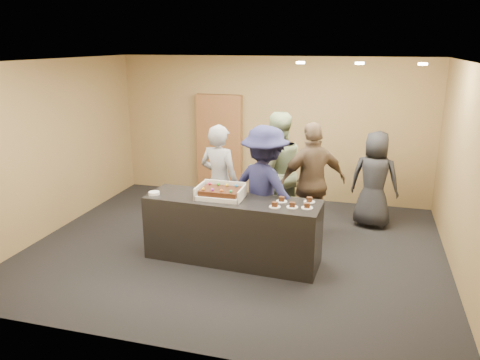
% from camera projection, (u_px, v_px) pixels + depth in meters
% --- Properties ---
extents(room, '(6.04, 6.00, 2.70)m').
position_uv_depth(room, '(235.00, 159.00, 6.61)').
color(room, black).
rests_on(room, ground).
extents(serving_counter, '(2.43, 0.82, 0.90)m').
position_uv_depth(serving_counter, '(232.00, 230.00, 6.47)').
color(serving_counter, black).
rests_on(serving_counter, floor).
extents(storage_cabinet, '(0.90, 0.15, 1.98)m').
position_uv_depth(storage_cabinet, '(219.00, 145.00, 9.20)').
color(storage_cabinet, brown).
rests_on(storage_cabinet, floor).
extents(cake_box, '(0.62, 0.43, 0.18)m').
position_uv_depth(cake_box, '(221.00, 194.00, 6.39)').
color(cake_box, white).
rests_on(cake_box, serving_counter).
extents(sheet_cake, '(0.53, 0.37, 0.11)m').
position_uv_depth(sheet_cake, '(221.00, 191.00, 6.36)').
color(sheet_cake, '#381B0C').
rests_on(sheet_cake, cake_box).
extents(plate_stack, '(0.15, 0.15, 0.04)m').
position_uv_depth(plate_stack, '(154.00, 193.00, 6.52)').
color(plate_stack, white).
rests_on(plate_stack, serving_counter).
extents(slice_a, '(0.15, 0.15, 0.07)m').
position_uv_depth(slice_a, '(275.00, 205.00, 6.02)').
color(slice_a, white).
rests_on(slice_a, serving_counter).
extents(slice_b, '(0.15, 0.15, 0.07)m').
position_uv_depth(slice_b, '(282.00, 200.00, 6.23)').
color(slice_b, white).
rests_on(slice_b, serving_counter).
extents(slice_c, '(0.15, 0.15, 0.07)m').
position_uv_depth(slice_c, '(292.00, 206.00, 6.01)').
color(slice_c, white).
rests_on(slice_c, serving_counter).
extents(slice_d, '(0.15, 0.15, 0.07)m').
position_uv_depth(slice_d, '(309.00, 200.00, 6.21)').
color(slice_d, white).
rests_on(slice_d, serving_counter).
extents(slice_e, '(0.15, 0.15, 0.07)m').
position_uv_depth(slice_e, '(307.00, 206.00, 5.98)').
color(slice_e, white).
rests_on(slice_e, serving_counter).
extents(person_server_grey, '(0.73, 0.57, 1.78)m').
position_uv_depth(person_server_grey, '(219.00, 182.00, 7.16)').
color(person_server_grey, gray).
rests_on(person_server_grey, floor).
extents(person_sage_man, '(1.17, 1.09, 1.92)m').
position_uv_depth(person_sage_man, '(276.00, 172.00, 7.42)').
color(person_sage_man, '#96AA7C').
rests_on(person_sage_man, floor).
extents(person_navy_man, '(1.37, 1.13, 1.84)m').
position_uv_depth(person_navy_man, '(265.00, 190.00, 6.66)').
color(person_navy_man, '#1C1E46').
rests_on(person_navy_man, floor).
extents(person_brown_extra, '(1.15, 0.93, 1.83)m').
position_uv_depth(person_brown_extra, '(312.00, 183.00, 7.01)').
color(person_brown_extra, brown).
rests_on(person_brown_extra, floor).
extents(person_dark_suit, '(0.86, 0.64, 1.60)m').
position_uv_depth(person_dark_suit, '(374.00, 179.00, 7.60)').
color(person_dark_suit, '#222227').
rests_on(person_dark_suit, floor).
extents(ceiling_spotlights, '(1.72, 0.12, 0.03)m').
position_uv_depth(ceiling_spotlights, '(360.00, 63.00, 6.29)').
color(ceiling_spotlights, '#FFEAC6').
rests_on(ceiling_spotlights, ceiling).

